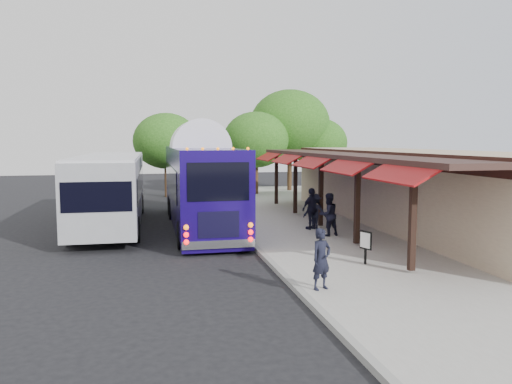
{
  "coord_description": "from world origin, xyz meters",
  "views": [
    {
      "loc": [
        -3.81,
        -17.21,
        4.08
      ],
      "look_at": [
        0.83,
        4.2,
        1.8
      ],
      "focal_mm": 35.0,
      "sensor_mm": 36.0,
      "label": 1
    }
  ],
  "objects": [
    {
      "name": "ped_d",
      "position": [
        3.4,
        3.7,
        0.93
      ],
      "size": [
        1.13,
        0.82,
        1.57
      ],
      "primitive_type": "imported",
      "rotation": [
        0.0,
        0.0,
        2.88
      ],
      "color": "black",
      "rests_on": "sidewalk"
    },
    {
      "name": "ped_a",
      "position": [
        0.6,
        -5.0,
        0.97
      ],
      "size": [
        0.7,
        0.58,
        1.63
      ],
      "primitive_type": "imported",
      "rotation": [
        0.0,
        0.0,
        0.37
      ],
      "color": "black",
      "rests_on": "sidewalk"
    },
    {
      "name": "tree_right",
      "position": [
        9.4,
        20.43,
        3.87
      ],
      "size": [
        4.54,
        4.54,
        5.81
      ],
      "color": "#382314",
      "rests_on": "ground"
    },
    {
      "name": "curb",
      "position": [
        0.05,
        4.0,
        0.07
      ],
      "size": [
        0.2,
        40.0,
        0.16
      ],
      "primitive_type": "cube",
      "color": "gray",
      "rests_on": "ground"
    },
    {
      "name": "ped_b",
      "position": [
        3.4,
        2.01,
        1.04
      ],
      "size": [
        1.0,
        0.86,
        1.77
      ],
      "primitive_type": "imported",
      "rotation": [
        0.0,
        0.0,
        3.39
      ],
      "color": "black",
      "rests_on": "sidewalk"
    },
    {
      "name": "tree_far",
      "position": [
        -2.51,
        19.17,
        4.02
      ],
      "size": [
        4.71,
        4.71,
        6.03
      ],
      "color": "#382314",
      "rests_on": "ground"
    },
    {
      "name": "ground",
      "position": [
        0.0,
        0.0,
        0.0
      ],
      "size": [
        90.0,
        90.0,
        0.0
      ],
      "primitive_type": "plane",
      "color": "black",
      "rests_on": "ground"
    },
    {
      "name": "sidewalk",
      "position": [
        5.0,
        4.0,
        0.07
      ],
      "size": [
        10.0,
        40.0,
        0.15
      ],
      "primitive_type": "cube",
      "color": "#9E9B93",
      "rests_on": "ground"
    },
    {
      "name": "tree_mid",
      "position": [
        7.09,
        20.6,
        5.34
      ],
      "size": [
        6.25,
        6.25,
        8.0
      ],
      "color": "#382314",
      "rests_on": "ground"
    },
    {
      "name": "sign_board",
      "position": [
        2.88,
        -2.76,
        0.87
      ],
      "size": [
        0.21,
        0.47,
        1.07
      ],
      "rotation": [
        0.0,
        0.0,
        0.37
      ],
      "color": "black",
      "rests_on": "sidewalk"
    },
    {
      "name": "city_bus",
      "position": [
        -5.56,
        7.43,
        1.86
      ],
      "size": [
        2.88,
        12.57,
        3.37
      ],
      "rotation": [
        0.0,
        0.0,
        -0.01
      ],
      "color": "gray",
      "rests_on": "ground"
    },
    {
      "name": "ped_c",
      "position": [
        3.23,
        3.6,
        1.07
      ],
      "size": [
        1.17,
        0.84,
        1.84
      ],
      "primitive_type": "imported",
      "rotation": [
        0.0,
        0.0,
        3.55
      ],
      "color": "black",
      "rests_on": "sidewalk"
    },
    {
      "name": "tree_left",
      "position": [
        3.92,
        18.55,
        4.1
      ],
      "size": [
        4.81,
        4.81,
        6.16
      ],
      "color": "#382314",
      "rests_on": "ground"
    },
    {
      "name": "station_shelter",
      "position": [
        8.38,
        4.0,
        1.85
      ],
      "size": [
        8.15,
        20.0,
        3.6
      ],
      "color": "tan",
      "rests_on": "ground"
    },
    {
      "name": "coach_bus",
      "position": [
        -1.45,
        6.11,
        2.15
      ],
      "size": [
        2.71,
        12.58,
        4.01
      ],
      "rotation": [
        0.0,
        0.0,
        0.0
      ],
      "color": "#160758",
      "rests_on": "ground"
    }
  ]
}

